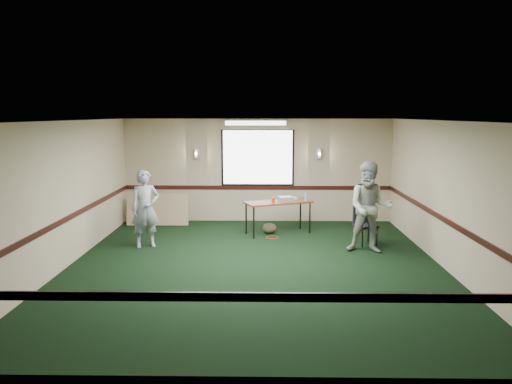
{
  "coord_description": "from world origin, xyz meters",
  "views": [
    {
      "loc": [
        0.17,
        -9.03,
        2.82
      ],
      "look_at": [
        0.0,
        1.3,
        1.2
      ],
      "focal_mm": 35.0,
      "sensor_mm": 36.0,
      "label": 1
    }
  ],
  "objects_px": {
    "projector": "(285,199)",
    "conference_chair": "(364,221)",
    "folding_table": "(278,204)",
    "person_left": "(145,209)",
    "person_right": "(370,207)"
  },
  "relations": [
    {
      "from": "projector",
      "to": "conference_chair",
      "type": "relative_size",
      "value": 0.38
    },
    {
      "from": "folding_table",
      "to": "person_left",
      "type": "relative_size",
      "value": 1.01
    },
    {
      "from": "conference_chair",
      "to": "person_right",
      "type": "relative_size",
      "value": 0.46
    },
    {
      "from": "conference_chair",
      "to": "person_left",
      "type": "relative_size",
      "value": 0.51
    },
    {
      "from": "projector",
      "to": "conference_chair",
      "type": "distance_m",
      "value": 1.95
    },
    {
      "from": "folding_table",
      "to": "person_left",
      "type": "xyz_separation_m",
      "value": [
        -2.86,
        -1.24,
        0.1
      ]
    },
    {
      "from": "conference_chair",
      "to": "person_left",
      "type": "height_order",
      "value": "person_left"
    },
    {
      "from": "projector",
      "to": "person_left",
      "type": "height_order",
      "value": "person_left"
    },
    {
      "from": "projector",
      "to": "person_right",
      "type": "height_order",
      "value": "person_right"
    },
    {
      "from": "folding_table",
      "to": "person_left",
      "type": "height_order",
      "value": "person_left"
    },
    {
      "from": "person_left",
      "to": "projector",
      "type": "bearing_deg",
      "value": -0.37
    },
    {
      "from": "conference_chair",
      "to": "person_right",
      "type": "height_order",
      "value": "person_right"
    },
    {
      "from": "folding_table",
      "to": "projector",
      "type": "height_order",
      "value": "projector"
    },
    {
      "from": "projector",
      "to": "conference_chair",
      "type": "xyz_separation_m",
      "value": [
        1.68,
        -0.93,
        -0.33
      ]
    },
    {
      "from": "projector",
      "to": "folding_table",
      "type": "bearing_deg",
      "value": 173.7
    }
  ]
}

